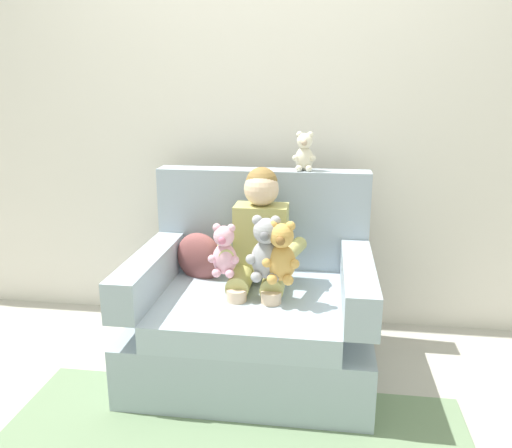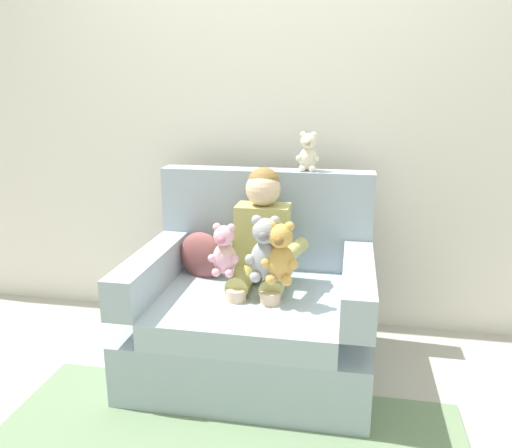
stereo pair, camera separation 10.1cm
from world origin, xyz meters
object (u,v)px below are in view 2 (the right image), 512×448
(plush_honey, at_px, (280,254))
(plush_cream_on_backrest, at_px, (308,153))
(plush_pink, at_px, (224,251))
(plush_grey, at_px, (265,250))
(armchair, at_px, (255,310))
(seated_child, at_px, (261,245))
(throw_pillow, at_px, (202,256))

(plush_honey, relative_size, plush_cream_on_backrest, 1.39)
(plush_pink, height_order, plush_honey, plush_honey)
(plush_grey, height_order, plush_cream_on_backrest, plush_cream_on_backrest)
(plush_honey, distance_m, plush_cream_on_backrest, 0.64)
(plush_cream_on_backrest, bearing_deg, plush_honey, -96.65)
(armchair, xyz_separation_m, plush_pink, (-0.12, -0.13, 0.34))
(plush_pink, bearing_deg, plush_cream_on_backrest, 34.71)
(plush_pink, xyz_separation_m, plush_grey, (0.20, -0.03, 0.02))
(plush_grey, bearing_deg, plush_honey, -9.94)
(plush_pink, height_order, plush_cream_on_backrest, plush_cream_on_backrest)
(plush_honey, height_order, plush_cream_on_backrest, plush_cream_on_backrest)
(seated_child, bearing_deg, throw_pillow, 166.49)
(plush_pink, relative_size, throw_pillow, 0.94)
(plush_honey, xyz_separation_m, plush_cream_on_backrest, (0.07, 0.50, 0.38))
(plush_pink, xyz_separation_m, plush_honey, (0.27, -0.05, 0.02))
(plush_grey, height_order, throw_pillow, plush_grey)
(armchair, bearing_deg, plush_cream_on_backrest, 56.73)
(seated_child, distance_m, throw_pillow, 0.36)
(seated_child, bearing_deg, plush_cream_on_backrest, 60.82)
(seated_child, bearing_deg, plush_honey, -54.89)
(throw_pillow, bearing_deg, plush_grey, -36.05)
(armchair, distance_m, throw_pillow, 0.39)
(armchair, xyz_separation_m, throw_pillow, (-0.30, 0.12, 0.22))
(plush_honey, bearing_deg, throw_pillow, 132.06)
(seated_child, xyz_separation_m, plush_cream_on_backrest, (0.19, 0.30, 0.41))
(armchair, relative_size, throw_pillow, 4.32)
(plush_cream_on_backrest, bearing_deg, throw_pillow, -157.04)
(seated_child, bearing_deg, armchair, -131.29)
(seated_child, relative_size, plush_honey, 2.93)
(plush_cream_on_backrest, height_order, throw_pillow, plush_cream_on_backrest)
(armchair, xyz_separation_m, plush_honey, (0.15, -0.17, 0.36))
(armchair, distance_m, seated_child, 0.33)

